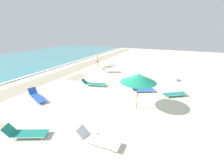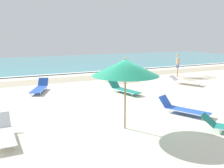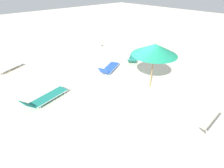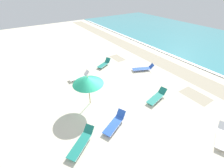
{
  "view_description": "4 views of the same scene",
  "coord_description": "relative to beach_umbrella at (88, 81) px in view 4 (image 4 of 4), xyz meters",
  "views": [
    {
      "loc": [
        -9.66,
        -2.9,
        4.9
      ],
      "look_at": [
        0.01,
        1.36,
        1.0
      ],
      "focal_mm": 24.0,
      "sensor_mm": 36.0,
      "label": 1
    },
    {
      "loc": [
        -5.03,
        -8.0,
        3.14
      ],
      "look_at": [
        -0.58,
        1.23,
        1.13
      ],
      "focal_mm": 40.0,
      "sensor_mm": 36.0,
      "label": 2
    },
    {
      "loc": [
        -5.63,
        6.05,
        4.93
      ],
      "look_at": [
        -0.43,
        1.27,
        0.74
      ],
      "focal_mm": 28.0,
      "sensor_mm": 36.0,
      "label": 3
    },
    {
      "loc": [
        7.18,
        -4.34,
        7.87
      ],
      "look_at": [
        -1.11,
        1.15,
        1.02
      ],
      "focal_mm": 24.0,
      "sensor_mm": 36.0,
      "label": 4
    }
  ],
  "objects": [
    {
      "name": "sun_lounger_near_water_right",
      "position": [
        7.27,
        5.16,
        -1.89
      ],
      "size": [
        1.36,
        2.17,
        0.48
      ],
      "rotation": [
        0.0,
        0.0,
        0.39
      ],
      "color": "white",
      "rests_on": "ground_plane"
    },
    {
      "name": "sun_lounger_mid_beach_pair_b",
      "position": [
        2.51,
        4.71,
        -1.88
      ],
      "size": [
        1.06,
        2.3,
        0.57
      ],
      "rotation": [
        0.0,
        0.0,
        0.21
      ],
      "color": "#1E8475",
      "rests_on": "ground_plane"
    },
    {
      "name": "beach_umbrella",
      "position": [
        0.0,
        0.0,
        0.0
      ],
      "size": [
        2.23,
        2.23,
        2.44
      ],
      "color": "#9E7547",
      "rests_on": "ground_plane"
    },
    {
      "name": "sun_lounger_mid_beach_pair_a",
      "position": [
        2.98,
        -2.04,
        -1.89
      ],
      "size": [
        1.75,
        2.17,
        0.52
      ],
      "rotation": [
        0.0,
        0.0,
        0.6
      ],
      "color": "#1E8475",
      "rests_on": "ground_plane"
    },
    {
      "name": "sun_lounger_near_water_left",
      "position": [
        -1.61,
        7.11,
        -1.88
      ],
      "size": [
        1.44,
        2.29,
        0.62
      ],
      "rotation": [
        0.0,
        0.0,
        -0.41
      ],
      "color": "blue",
      "rests_on": "ground_plane"
    },
    {
      "name": "sun_lounger_mid_beach_solo",
      "position": [
        -4.81,
        4.17,
        -1.87
      ],
      "size": [
        1.37,
        2.02,
        0.62
      ],
      "rotation": [
        0.0,
        0.0,
        0.43
      ],
      "color": "#1E8475",
      "rests_on": "ground_plane"
    },
    {
      "name": "ground_plane",
      "position": [
        1.11,
        0.9,
        -2.17
      ],
      "size": [
        60.0,
        60.0,
        0.16
      ],
      "color": "beige"
    },
    {
      "name": "sun_lounger_under_umbrella",
      "position": [
        -3.81,
        0.78,
        -1.88
      ],
      "size": [
        0.66,
        2.04,
        0.6
      ],
      "rotation": [
        0.0,
        0.0,
        0.02
      ],
      "color": "white",
      "rests_on": "ground_plane"
    },
    {
      "name": "sun_lounger_beside_umbrella",
      "position": [
        2.87,
        0.37,
        -1.87
      ],
      "size": [
        1.4,
        2.12,
        0.62
      ],
      "rotation": [
        0.0,
        0.0,
        0.43
      ],
      "color": "blue",
      "rests_on": "ground_plane"
    }
  ]
}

